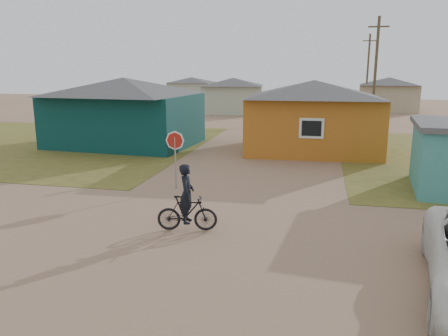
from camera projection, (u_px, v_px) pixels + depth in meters
The scene contains 11 objects.
ground at pixel (205, 239), 11.78m from camera, with size 120.00×120.00×0.00m, color #967156.
grass_nw at pixel (41, 143), 27.10m from camera, with size 20.00×18.00×0.00m, color olive.
house_teal at pixel (125, 111), 25.96m from camera, with size 8.93×7.08×4.00m.
house_yellow at pixel (313, 115), 24.14m from camera, with size 7.72×6.76×3.90m.
house_pale_west at pixel (233, 95), 45.00m from camera, with size 7.04×6.15×3.60m.
house_beige_east at pixel (388, 94), 47.36m from camera, with size 6.95×6.05×3.60m.
house_pale_north at pixel (192, 90), 58.13m from camera, with size 6.28×5.81×3.40m.
utility_pole_near at pixel (375, 74), 30.45m from camera, with size 1.40×0.20×8.00m.
utility_pole_far at pixel (368, 72), 45.47m from camera, with size 1.40×0.20×8.00m.
stop_sign at pixel (175, 146), 16.41m from camera, with size 0.69×0.32×2.23m.
cyclist at pixel (187, 207), 12.28m from camera, with size 1.77×0.79×1.93m.
Camera 1 is at (2.88, -10.69, 4.50)m, focal length 35.00 mm.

